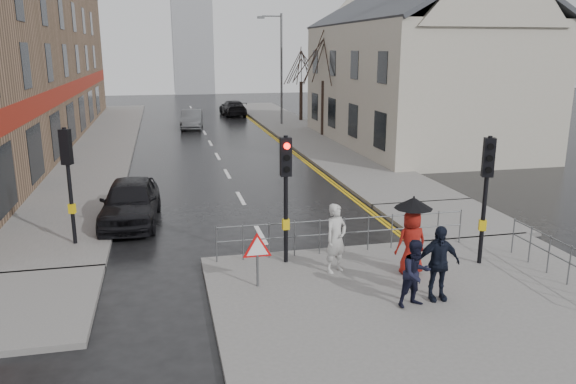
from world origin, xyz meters
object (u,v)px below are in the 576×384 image
pedestrian_b (416,274)px  car_parked (130,201)px  pedestrian_a (336,238)px  car_mid (192,119)px  pedestrian_with_umbrella (412,232)px  pedestrian_d (438,263)px

pedestrian_b → car_parked: bearing=116.6°
pedestrian_a → car_mid: pedestrian_a is taller
pedestrian_a → pedestrian_b: size_ratio=1.17×
car_parked → pedestrian_a: bearing=-44.3°
pedestrian_with_umbrella → car_mid: (-3.81, 29.06, -0.56)m
pedestrian_b → car_mid: (-3.12, 30.80, -0.22)m
pedestrian_with_umbrella → car_parked: pedestrian_with_umbrella is taller
car_parked → car_mid: 22.92m
pedestrian_b → car_parked: 10.34m
pedestrian_b → car_mid: 30.96m
pedestrian_with_umbrella → car_mid: pedestrian_with_umbrella is taller
pedestrian_d → car_mid: bearing=100.2°
pedestrian_with_umbrella → car_parked: (-7.09, 6.38, -0.49)m
pedestrian_a → car_parked: bearing=105.0°
pedestrian_with_umbrella → pedestrian_a: bearing=163.3°
pedestrian_b → pedestrian_d: bearing=7.4°
pedestrian_a → car_mid: bearing=66.8°
pedestrian_a → pedestrian_b: (1.11, -2.28, -0.13)m
pedestrian_d → car_mid: 30.81m
car_parked → car_mid: car_parked is taller
pedestrian_d → car_parked: bearing=134.9°
pedestrian_a → pedestrian_d: pedestrian_a is taller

